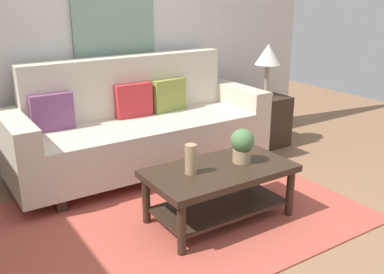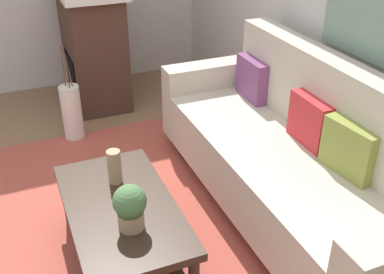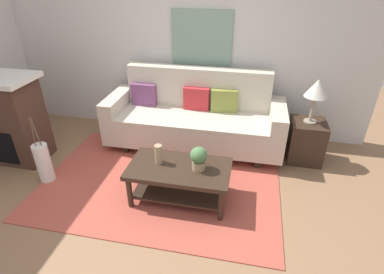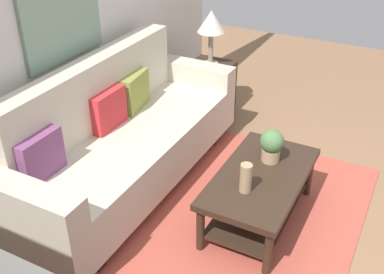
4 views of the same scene
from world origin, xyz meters
name	(u,v)px [view 3 (image 3 of 4)]	position (x,y,z in m)	size (l,w,h in m)	color
ground_plane	(147,211)	(0.00, 0.00, 0.00)	(9.33, 9.33, 0.00)	#8C6647
wall_back	(186,42)	(0.00, 2.00, 1.35)	(5.33, 0.10, 2.70)	silver
area_rug	(161,182)	(0.00, 0.50, 0.01)	(2.83, 1.93, 0.01)	#B24C3D
couch	(195,118)	(0.23, 1.47, 0.43)	(2.43, 0.84, 1.08)	beige
throw_pillow_plum	(144,94)	(-0.54, 1.59, 0.68)	(0.36, 0.12, 0.32)	#7A4270
throw_pillow_crimson	(197,98)	(0.23, 1.59, 0.68)	(0.36, 0.12, 0.32)	red
throw_pillow_olive	(224,101)	(0.62, 1.59, 0.68)	(0.36, 0.12, 0.32)	olive
coffee_table	(179,175)	(0.30, 0.28, 0.31)	(1.10, 0.60, 0.43)	#332319
tabletop_vase	(159,154)	(0.06, 0.32, 0.54)	(0.08, 0.08, 0.22)	tan
potted_plant_tabletop	(199,158)	(0.51, 0.29, 0.57)	(0.18, 0.18, 0.26)	tan
side_table	(306,141)	(1.75, 1.40, 0.28)	(0.44, 0.44, 0.56)	#332319
table_lamp	(317,90)	(1.75, 1.40, 0.99)	(0.28, 0.28, 0.57)	gray
fireplace	(5,118)	(-2.11, 0.66, 0.59)	(1.02, 0.58, 1.16)	#472D23
floor_vase	(44,163)	(-1.37, 0.27, 0.25)	(0.17, 0.17, 0.50)	white
floor_vase_branch_a	(36,132)	(-1.35, 0.27, 0.68)	(0.01, 0.01, 0.36)	brown
floor_vase_branch_b	(35,131)	(-1.38, 0.29, 0.68)	(0.01, 0.01, 0.36)	brown
floor_vase_branch_c	(33,132)	(-1.38, 0.26, 0.68)	(0.01, 0.01, 0.36)	brown
framed_painting	(202,38)	(0.23, 1.93, 1.43)	(0.84, 0.03, 0.75)	gray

